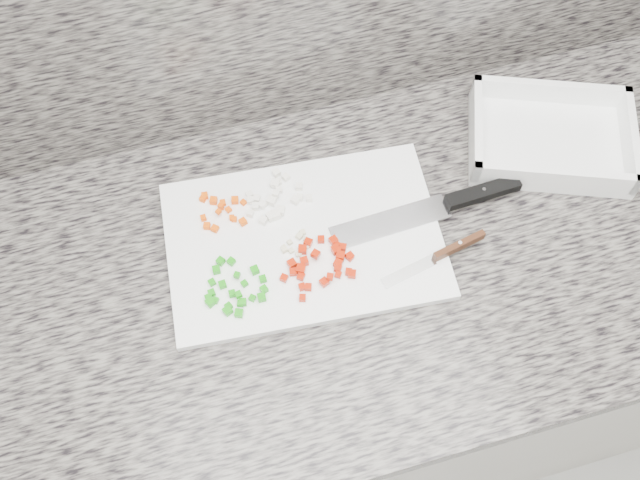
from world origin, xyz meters
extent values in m
cube|color=silver|center=(0.00, 1.44, 0.43)|extent=(3.92, 0.62, 0.86)
cube|color=#656159|center=(0.00, 1.44, 0.88)|extent=(3.96, 0.64, 0.04)
cube|color=white|center=(-0.05, 1.48, 0.91)|extent=(0.44, 0.31, 0.01)
cube|color=#EF5205|center=(-0.14, 1.53, 0.92)|extent=(0.01, 0.01, 0.01)
cube|color=#EF5205|center=(-0.17, 1.56, 0.93)|extent=(0.01, 0.01, 0.01)
cube|color=#EF5205|center=(-0.14, 1.58, 0.92)|extent=(0.01, 0.01, 0.01)
cube|color=#EF5205|center=(-0.19, 1.54, 0.92)|extent=(0.01, 0.01, 0.01)
cube|color=#EF5205|center=(-0.15, 1.55, 0.92)|extent=(0.01, 0.01, 0.01)
cube|color=#EF5205|center=(-0.18, 1.60, 0.92)|extent=(0.01, 0.01, 0.01)
cube|color=#EF5205|center=(-0.16, 1.57, 0.93)|extent=(0.01, 0.01, 0.01)
cube|color=#EF5205|center=(-0.19, 1.56, 0.92)|extent=(0.01, 0.01, 0.01)
cube|color=#EF5205|center=(-0.16, 1.57, 0.92)|extent=(0.01, 0.01, 0.01)
cube|color=#EF5205|center=(-0.19, 1.59, 0.92)|extent=(0.01, 0.01, 0.01)
cube|color=#EF5205|center=(-0.13, 1.57, 0.92)|extent=(0.01, 0.01, 0.01)
cube|color=#EF5205|center=(-0.17, 1.58, 0.92)|extent=(0.01, 0.01, 0.01)
cube|color=#EF5205|center=(-0.16, 1.57, 0.93)|extent=(0.01, 0.01, 0.01)
cube|color=#EF5205|center=(-0.15, 1.54, 0.92)|extent=(0.01, 0.01, 0.01)
cube|color=#EF5205|center=(-0.18, 1.53, 0.92)|extent=(0.01, 0.01, 0.01)
cube|color=#EF5205|center=(-0.15, 1.56, 0.92)|extent=(0.01, 0.01, 0.01)
cube|color=white|center=(-0.05, 1.55, 0.92)|extent=(0.02, 0.02, 0.01)
cube|color=white|center=(-0.09, 1.53, 0.92)|extent=(0.02, 0.02, 0.01)
cube|color=white|center=(-0.04, 1.55, 0.92)|extent=(0.01, 0.01, 0.01)
cube|color=white|center=(-0.10, 1.53, 0.92)|extent=(0.02, 0.02, 0.01)
cube|color=white|center=(-0.06, 1.61, 0.92)|extent=(0.01, 0.01, 0.01)
cube|color=white|center=(-0.12, 1.55, 0.92)|extent=(0.01, 0.01, 0.01)
cube|color=white|center=(-0.11, 1.58, 0.92)|extent=(0.01, 0.01, 0.01)
cube|color=white|center=(-0.12, 1.57, 0.92)|extent=(0.01, 0.01, 0.01)
cube|color=white|center=(-0.03, 1.55, 0.92)|extent=(0.01, 0.01, 0.01)
cube|color=white|center=(-0.04, 1.57, 0.92)|extent=(0.01, 0.01, 0.01)
cube|color=white|center=(-0.08, 1.54, 0.92)|extent=(0.02, 0.02, 0.01)
cube|color=white|center=(-0.10, 1.56, 0.92)|extent=(0.02, 0.02, 0.01)
cube|color=white|center=(-0.11, 1.57, 0.92)|extent=(0.01, 0.01, 0.01)
cube|color=white|center=(-0.11, 1.56, 0.92)|extent=(0.01, 0.01, 0.01)
cube|color=white|center=(-0.08, 1.56, 0.92)|extent=(0.02, 0.02, 0.01)
cube|color=white|center=(-0.08, 1.56, 0.93)|extent=(0.01, 0.01, 0.01)
cube|color=white|center=(-0.05, 1.60, 0.92)|extent=(0.01, 0.01, 0.01)
cube|color=white|center=(-0.08, 1.53, 0.92)|extent=(0.01, 0.01, 0.01)
cube|color=white|center=(-0.07, 1.58, 0.92)|extent=(0.01, 0.01, 0.01)
cube|color=white|center=(-0.07, 1.59, 0.92)|extent=(0.02, 0.02, 0.01)
cube|color=white|center=(-0.06, 1.59, 0.92)|extent=(0.01, 0.01, 0.01)
cube|color=#17950D|center=(-0.20, 1.45, 0.92)|extent=(0.01, 0.01, 0.01)
cube|color=#17950D|center=(-0.19, 1.44, 0.92)|extent=(0.01, 0.01, 0.01)
cube|color=#17950D|center=(-0.19, 1.40, 0.92)|extent=(0.01, 0.01, 0.01)
cube|color=#17950D|center=(-0.18, 1.39, 0.92)|extent=(0.01, 0.01, 0.01)
cube|color=#17950D|center=(-0.13, 1.43, 0.92)|extent=(0.01, 0.01, 0.01)
cube|color=#17950D|center=(-0.21, 1.43, 0.92)|extent=(0.01, 0.01, 0.01)
cube|color=#17950D|center=(-0.17, 1.40, 0.92)|extent=(0.01, 0.01, 0.01)
cube|color=#17950D|center=(-0.21, 1.42, 0.92)|extent=(0.01, 0.01, 0.01)
cube|color=#17950D|center=(-0.13, 1.41, 0.92)|extent=(0.01, 0.01, 0.01)
cube|color=#17950D|center=(-0.14, 1.40, 0.92)|extent=(0.01, 0.01, 0.01)
cube|color=#17950D|center=(-0.14, 1.45, 0.92)|extent=(0.01, 0.01, 0.01)
cube|color=#17950D|center=(-0.17, 1.40, 0.92)|extent=(0.01, 0.01, 0.01)
cube|color=#17950D|center=(-0.19, 1.40, 0.92)|extent=(0.02, 0.02, 0.01)
cube|color=#17950D|center=(-0.18, 1.42, 0.92)|extent=(0.01, 0.01, 0.01)
cube|color=#17950D|center=(-0.16, 1.43, 0.92)|extent=(0.01, 0.01, 0.01)
cube|color=#17950D|center=(-0.18, 1.48, 0.92)|extent=(0.02, 0.02, 0.01)
cube|color=#17950D|center=(-0.21, 1.42, 0.92)|extent=(0.02, 0.02, 0.01)
cube|color=#17950D|center=(-0.17, 1.41, 0.93)|extent=(0.01, 0.01, 0.01)
cube|color=#17950D|center=(-0.16, 1.44, 0.93)|extent=(0.01, 0.01, 0.01)
cube|color=#17950D|center=(-0.15, 1.41, 0.92)|extent=(0.01, 0.01, 0.01)
cube|color=#17950D|center=(-0.17, 1.47, 0.92)|extent=(0.01, 0.01, 0.01)
cube|color=#17950D|center=(-0.19, 1.46, 0.92)|extent=(0.01, 0.01, 0.01)
cube|color=#17950D|center=(-0.20, 1.42, 0.92)|extent=(0.01, 0.01, 0.01)
cube|color=#B01902|center=(-0.07, 1.40, 0.92)|extent=(0.01, 0.01, 0.01)
cube|color=#B01902|center=(-0.07, 1.42, 0.92)|extent=(0.01, 0.01, 0.01)
cube|color=#B01902|center=(0.01, 1.43, 0.92)|extent=(0.01, 0.01, 0.01)
cube|color=#B01902|center=(-0.01, 1.44, 0.92)|extent=(0.02, 0.02, 0.01)
cube|color=#B01902|center=(0.01, 1.43, 0.92)|extent=(0.01, 0.01, 0.01)
cube|color=#B01902|center=(-0.06, 1.46, 0.92)|extent=(0.02, 0.02, 0.01)
cube|color=#B01902|center=(-0.02, 1.42, 0.92)|extent=(0.01, 0.01, 0.01)
cube|color=#B01902|center=(-0.10, 1.42, 0.92)|extent=(0.01, 0.01, 0.01)
cube|color=#B01902|center=(0.00, 1.45, 0.92)|extent=(0.01, 0.01, 0.01)
cube|color=#B01902|center=(-0.08, 1.39, 0.92)|extent=(0.01, 0.01, 0.01)
cube|color=#B01902|center=(-0.01, 1.46, 0.92)|extent=(0.01, 0.01, 0.01)
cube|color=#B01902|center=(-0.01, 1.45, 0.92)|extent=(0.01, 0.01, 0.01)
cube|color=#B01902|center=(-0.08, 1.44, 0.92)|extent=(0.01, 0.01, 0.01)
cube|color=#B01902|center=(-0.08, 1.43, 0.92)|extent=(0.01, 0.01, 0.01)
cube|color=#B01902|center=(-0.01, 1.46, 0.92)|extent=(0.01, 0.01, 0.01)
cube|color=#B01902|center=(-0.02, 1.41, 0.92)|extent=(0.01, 0.01, 0.01)
cube|color=#B01902|center=(0.00, 1.41, 0.92)|extent=(0.01, 0.01, 0.01)
cube|color=#B01902|center=(-0.03, 1.40, 0.93)|extent=(0.01, 0.01, 0.01)
cube|color=#B01902|center=(-0.08, 1.40, 0.92)|extent=(0.01, 0.01, 0.01)
cube|color=#B01902|center=(-0.03, 1.47, 0.92)|extent=(0.01, 0.01, 0.01)
cube|color=#B01902|center=(-0.01, 1.43, 0.92)|extent=(0.02, 0.02, 0.01)
cube|color=#B01902|center=(-0.04, 1.45, 0.93)|extent=(0.02, 0.02, 0.01)
cube|color=#B01902|center=(-0.04, 1.40, 0.92)|extent=(0.02, 0.02, 0.01)
cube|color=#B01902|center=(-0.05, 1.47, 0.92)|extent=(0.02, 0.02, 0.01)
cube|color=#B01902|center=(-0.07, 1.43, 0.92)|extent=(0.02, 0.02, 0.01)
cube|color=#B01902|center=(-0.06, 1.44, 0.92)|extent=(0.01, 0.01, 0.01)
cube|color=#B01902|center=(0.00, 1.40, 0.92)|extent=(0.02, 0.02, 0.01)
cube|color=beige|center=(-0.05, 1.48, 0.92)|extent=(0.01, 0.01, 0.00)
cube|color=beige|center=(-0.05, 1.47, 0.92)|extent=(0.01, 0.01, 0.01)
cube|color=beige|center=(-0.05, 1.49, 0.92)|extent=(0.01, 0.01, 0.01)
cube|color=beige|center=(-0.08, 1.48, 0.92)|extent=(0.01, 0.01, 0.01)
cube|color=beige|center=(-0.07, 1.46, 0.92)|extent=(0.01, 0.01, 0.01)
cube|color=beige|center=(-0.08, 1.47, 0.92)|extent=(0.01, 0.01, 0.01)
cube|color=beige|center=(-0.06, 1.47, 0.92)|extent=(0.01, 0.01, 0.01)
cube|color=beige|center=(-0.07, 1.46, 0.92)|extent=(0.01, 0.01, 0.01)
cube|color=beige|center=(-0.09, 1.47, 0.92)|extent=(0.01, 0.01, 0.01)
cube|color=beige|center=(-0.05, 1.47, 0.92)|extent=(0.01, 0.01, 0.01)
cube|color=beige|center=(-0.06, 1.49, 0.92)|extent=(0.01, 0.01, 0.01)
cube|color=beige|center=(-0.09, 1.48, 0.92)|extent=(0.01, 0.01, 0.01)
cube|color=beige|center=(-0.06, 1.46, 0.92)|extent=(0.01, 0.01, 0.01)
cube|color=silver|center=(0.08, 1.47, 0.92)|extent=(0.19, 0.05, 0.00)
cube|color=black|center=(0.24, 1.48, 0.92)|extent=(0.12, 0.03, 0.02)
cylinder|color=silver|center=(0.24, 1.48, 0.93)|extent=(0.01, 0.01, 0.00)
cube|color=silver|center=(0.08, 1.39, 0.92)|extent=(0.09, 0.03, 0.00)
cube|color=#461F11|center=(0.17, 1.40, 0.92)|extent=(0.09, 0.03, 0.02)
cylinder|color=silver|center=(0.17, 1.40, 0.93)|extent=(0.01, 0.01, 0.00)
cube|color=white|center=(0.39, 1.55, 0.91)|extent=(0.31, 0.27, 0.01)
cube|color=white|center=(0.42, 1.63, 0.93)|extent=(0.25, 0.11, 0.04)
cube|color=white|center=(0.35, 1.47, 0.93)|extent=(0.25, 0.11, 0.04)
cube|color=white|center=(0.50, 1.50, 0.93)|extent=(0.08, 0.18, 0.04)
cube|color=white|center=(0.27, 1.60, 0.93)|extent=(0.08, 0.18, 0.04)
camera|label=1|loc=(-0.17, 0.98, 1.88)|focal=40.00mm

